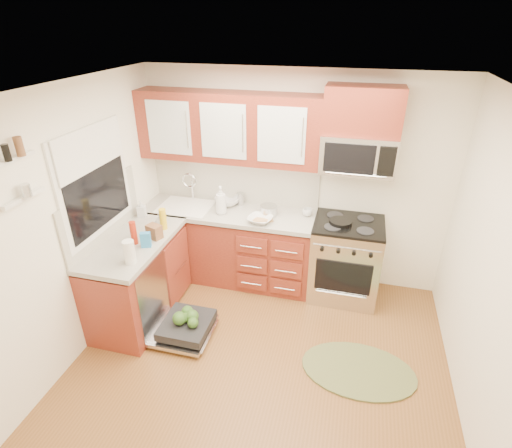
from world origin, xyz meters
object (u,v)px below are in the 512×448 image
(paper_towel_roll, at_px, (129,252))
(bowl_a, at_px, (260,220))
(range, at_px, (345,260))
(cutting_board, at_px, (261,219))
(dishwasher, at_px, (184,327))
(bowl_b, at_px, (227,201))
(cup, at_px, (307,212))
(microwave, at_px, (358,153))
(sink, at_px, (186,216))
(stock_pot, at_px, (269,211))
(skillet, at_px, (341,222))
(upper_cabinets, at_px, (229,127))
(rug, at_px, (358,370))

(paper_towel_roll, xyz_separation_m, bowl_a, (0.97, 1.09, -0.08))
(range, xyz_separation_m, cutting_board, (-0.96, -0.11, 0.46))
(dishwasher, xyz_separation_m, bowl_b, (0.08, 1.30, 0.87))
(bowl_a, height_order, cup, cup)
(range, bearing_deg, bowl_b, 173.38)
(microwave, height_order, bowl_a, microwave)
(sink, distance_m, stock_pot, 1.03)
(sink, height_order, stock_pot, stock_pot)
(sink, bearing_deg, cup, 4.84)
(skillet, xyz_separation_m, cutting_board, (-0.87, -0.06, -0.04))
(microwave, relative_size, stock_pot, 3.81)
(sink, relative_size, cup, 5.47)
(skillet, height_order, bowl_a, skillet)
(upper_cabinets, bearing_deg, paper_towel_roll, -110.36)
(cutting_board, height_order, paper_towel_roll, paper_towel_roll)
(stock_pot, bearing_deg, bowl_a, -105.04)
(skillet, distance_m, cutting_board, 0.87)
(upper_cabinets, height_order, bowl_b, upper_cabinets)
(bowl_b, bearing_deg, bowl_a, -35.05)
(paper_towel_roll, bearing_deg, microwave, 35.76)
(dishwasher, bearing_deg, bowl_a, 58.81)
(microwave, height_order, dishwasher, microwave)
(sink, bearing_deg, range, 0.30)
(rug, bearing_deg, bowl_b, 141.83)
(dishwasher, bearing_deg, microwave, 39.07)
(dishwasher, distance_m, stock_pot, 1.58)
(sink, relative_size, bowl_b, 2.08)
(sink, bearing_deg, microwave, 3.85)
(sink, distance_m, paper_towel_roll, 1.28)
(upper_cabinets, xyz_separation_m, rug, (1.64, -1.31, -1.86))
(range, distance_m, paper_towel_roll, 2.38)
(bowl_a, xyz_separation_m, cup, (0.48, 0.29, 0.01))
(range, height_order, skillet, skillet)
(rug, height_order, bowl_a, bowl_a)
(bowl_a, bearing_deg, paper_towel_roll, -131.52)
(sink, height_order, rug, sink)
(microwave, relative_size, bowl_b, 2.55)
(microwave, relative_size, dishwasher, 1.09)
(stock_pot, bearing_deg, bowl_b, 164.28)
(upper_cabinets, xyz_separation_m, sink, (-0.52, -0.16, -1.07))
(upper_cabinets, xyz_separation_m, paper_towel_roll, (-0.52, -1.42, -0.84))
(stock_pot, bearing_deg, microwave, 6.57)
(sink, xyz_separation_m, cutting_board, (0.97, -0.10, 0.13))
(microwave, bearing_deg, bowl_a, -162.73)
(stock_pot, bearing_deg, upper_cabinets, 165.19)
(microwave, height_order, sink, microwave)
(upper_cabinets, bearing_deg, bowl_b, 157.01)
(dishwasher, distance_m, cutting_board, 1.44)
(cutting_board, distance_m, cup, 0.53)
(sink, xyz_separation_m, bowl_b, (0.47, 0.18, 0.17))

